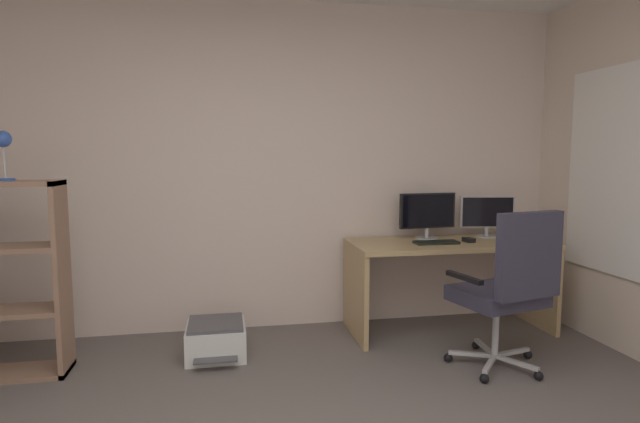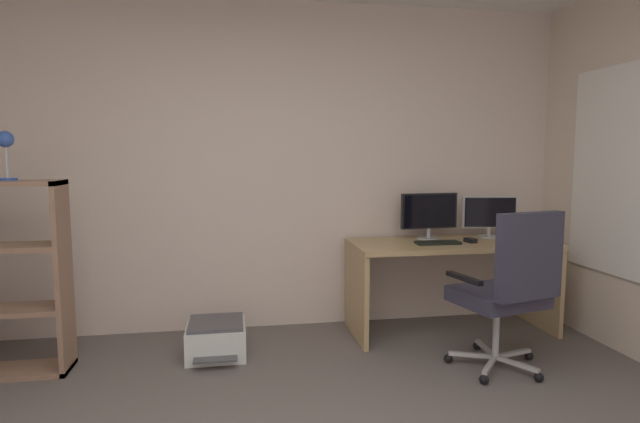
% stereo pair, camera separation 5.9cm
% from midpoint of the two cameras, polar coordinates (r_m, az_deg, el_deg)
% --- Properties ---
extents(wall_back, '(5.09, 0.10, 2.61)m').
position_cam_midpoint_polar(wall_back, '(4.15, -8.02, 4.88)').
color(wall_back, beige).
rests_on(wall_back, ground).
extents(desk, '(1.57, 0.67, 0.73)m').
position_cam_midpoint_polar(desk, '(4.20, 13.86, -5.74)').
color(desk, tan).
rests_on(desk, ground).
extents(monitor_main, '(0.48, 0.18, 0.37)m').
position_cam_midpoint_polar(monitor_main, '(4.23, 11.55, -0.13)').
color(monitor_main, '#B2B5B7').
rests_on(monitor_main, desk).
extents(monitor_secondary, '(0.45, 0.18, 0.34)m').
position_cam_midpoint_polar(monitor_secondary, '(4.46, 17.83, -0.25)').
color(monitor_secondary, '#B2B5B7').
rests_on(monitor_secondary, desk).
extents(keyboard, '(0.34, 0.13, 0.02)m').
position_cam_midpoint_polar(keyboard, '(4.03, 12.48, -3.40)').
color(keyboard, black).
rests_on(keyboard, desk).
extents(computer_mouse, '(0.08, 0.11, 0.03)m').
position_cam_midpoint_polar(computer_mouse, '(4.17, 15.92, -3.08)').
color(computer_mouse, black).
rests_on(computer_mouse, desk).
extents(office_chair, '(0.65, 0.67, 1.06)m').
position_cam_midpoint_polar(office_chair, '(3.49, 19.93, -7.65)').
color(office_chair, '#B7BABC').
rests_on(office_chair, ground).
extents(desk_lamp, '(0.11, 0.11, 0.31)m').
position_cam_midpoint_polar(desk_lamp, '(3.70, -32.34, 6.24)').
color(desk_lamp, '#3255AF').
rests_on(desk_lamp, bookshelf).
extents(printer, '(0.41, 0.50, 0.24)m').
position_cam_midpoint_polar(printer, '(3.76, -12.02, -13.80)').
color(printer, silver).
rests_on(printer, ground).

